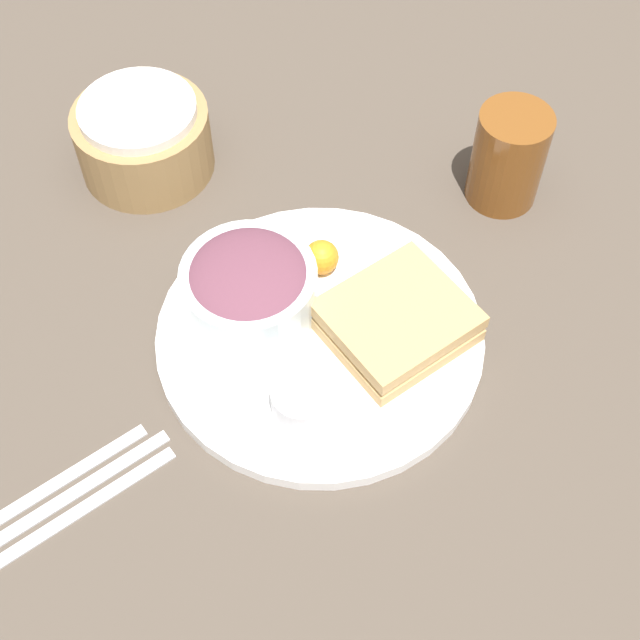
{
  "coord_description": "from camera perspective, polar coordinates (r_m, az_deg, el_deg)",
  "views": [
    {
      "loc": [
        -0.13,
        -0.47,
        0.75
      ],
      "look_at": [
        0.0,
        0.0,
        0.04
      ],
      "focal_mm": 50.0,
      "sensor_mm": 36.0,
      "label": 1
    }
  ],
  "objects": [
    {
      "name": "fork",
      "position": [
        0.83,
        -14.85,
        -11.51
      ],
      "size": [
        0.18,
        0.08,
        0.01
      ],
      "primitive_type": "cube",
      "rotation": [
        0.0,
        0.0,
        3.51
      ],
      "color": "silver",
      "rests_on": "ground_plane"
    },
    {
      "name": "dressing_cup",
      "position": [
        0.82,
        -1.14,
        -5.13
      ],
      "size": [
        0.06,
        0.06,
        0.03
      ],
      "primitive_type": "cylinder",
      "color": "#B7B7BC",
      "rests_on": "plate"
    },
    {
      "name": "knife",
      "position": [
        0.84,
        -15.42,
        -10.57
      ],
      "size": [
        0.18,
        0.08,
        0.01
      ],
      "primitive_type": "cube",
      "rotation": [
        0.0,
        0.0,
        3.51
      ],
      "color": "silver",
      "rests_on": "ground_plane"
    },
    {
      "name": "salad_bowl",
      "position": [
        0.87,
        -4.56,
        2.23
      ],
      "size": [
        0.13,
        0.13,
        0.07
      ],
      "color": "silver",
      "rests_on": "plate"
    },
    {
      "name": "drink_glass",
      "position": [
        1.0,
        11.95,
        10.16
      ],
      "size": [
        0.08,
        0.08,
        0.11
      ],
      "primitive_type": "cylinder",
      "color": "brown",
      "rests_on": "ground_plane"
    },
    {
      "name": "spoon",
      "position": [
        0.85,
        -15.98,
        -9.65
      ],
      "size": [
        0.16,
        0.07,
        0.01
      ],
      "primitive_type": "cube",
      "rotation": [
        0.0,
        0.0,
        3.51
      ],
      "color": "silver",
      "rests_on": "ground_plane"
    },
    {
      "name": "plate",
      "position": [
        0.89,
        -0.0,
        -1.02
      ],
      "size": [
        0.33,
        0.33,
        0.02
      ],
      "primitive_type": "cylinder",
      "color": "white",
      "rests_on": "ground_plane"
    },
    {
      "name": "orange_wedge",
      "position": [
        0.91,
        0.09,
        4.05
      ],
      "size": [
        0.04,
        0.04,
        0.04
      ],
      "primitive_type": "sphere",
      "color": "orange",
      "rests_on": "plate"
    },
    {
      "name": "bread_basket",
      "position": [
        1.03,
        -11.24,
        11.37
      ],
      "size": [
        0.15,
        0.15,
        0.09
      ],
      "color": "#997547",
      "rests_on": "ground_plane"
    },
    {
      "name": "sandwich",
      "position": [
        0.87,
        4.94,
        -0.08
      ],
      "size": [
        0.16,
        0.15,
        0.04
      ],
      "color": "tan",
      "rests_on": "plate"
    },
    {
      "name": "ground_plane",
      "position": [
        0.89,
        -0.0,
        -1.29
      ],
      "size": [
        4.0,
        4.0,
        0.0
      ],
      "primitive_type": "plane",
      "color": "#4C4238"
    }
  ]
}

